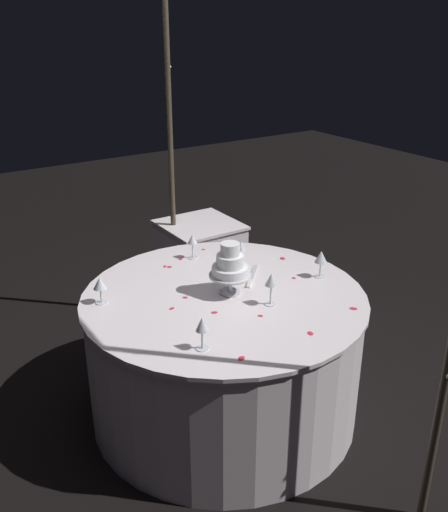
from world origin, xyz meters
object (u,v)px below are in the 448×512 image
Objects in this scene: main_table at (224,354)px; side_table at (201,269)px; wine_glass_4 at (100,284)px; wine_glass_5 at (202,326)px; decorative_arch at (278,122)px; wine_glass_1 at (241,247)px; wine_glass_2 at (321,258)px; cake_knife at (252,278)px; tiered_cake at (231,266)px; wine_glass_0 at (271,281)px; wine_glass_3 at (192,241)px.

side_table is at bearing 155.15° from main_table.
wine_glass_4 is (-0.27, -0.56, 0.46)m from main_table.
decorative_arch is at bearing 119.09° from wine_glass_5.
wine_glass_5 reaches higher than main_table.
wine_glass_1 is 1.01× the size of wine_glass_2.
side_table is at bearing 126.30° from wine_glass_4.
cake_knife is (-0.09, -0.07, -0.85)m from decorative_arch.
decorative_arch is 1.63× the size of main_table.
main_table is 9.60× the size of wine_glass_5.
decorative_arch is 1.19m from wine_glass_4.
side_table is 5.04× the size of wine_glass_4.
wine_glass_1 reaches higher than main_table.
main_table is at bearing -100.96° from wine_glass_2.
wine_glass_0 is at bearing 25.01° from tiered_cake.
wine_glass_5 is at bearing -45.60° from wine_glass_1.
wine_glass_4 is at bearing -114.18° from tiered_cake.
wine_glass_4 is at bearing -90.73° from wine_glass_1.
wine_glass_5 is at bearing -28.19° from wine_glass_3.
tiered_cake is 0.36m from wine_glass_1.
wine_glass_0 is at bearing 55.45° from wine_glass_4.
wine_glass_1 reaches higher than wine_glass_5.
wine_glass_2 is at bearing 36.31° from wine_glass_3.
tiered_cake reaches higher than cake_knife.
cake_knife is at bearing -120.62° from wine_glass_2.
main_table reaches higher than side_table.
wine_glass_5 is (1.41, -0.84, 0.48)m from side_table.
decorative_arch reaches higher than wine_glass_2.
wine_glass_1 is at bearing 89.27° from wine_glass_4.
main_table is 8.68× the size of wine_glass_0.
wine_glass_2 is 1.04× the size of wine_glass_3.
side_table is at bearing 145.12° from wine_glass_3.
wine_glass_0 is 0.52m from wine_glass_5.
wine_glass_0 is 1.09× the size of wine_glass_1.
wine_glass_1 is at bearing 164.89° from cake_knife.
main_table is 9.48× the size of wine_glass_1.
wine_glass_3 is (0.53, -0.37, 0.48)m from side_table.
wine_glass_3 is (-0.72, -0.03, -0.02)m from wine_glass_0.
wine_glass_4 reaches higher than main_table.
wine_glass_4 is (-0.38, -1.13, -0.01)m from wine_glass_2.
wine_glass_3 is 1.06× the size of wine_glass_4.
tiered_cake is 0.66m from wine_glass_4.
decorative_arch is 1.61m from side_table.
tiered_cake reaches higher than wine_glass_1.
wine_glass_5 reaches higher than side_table.
cake_knife is at bearing -138.61° from decorative_arch.
side_table is at bearing 156.96° from tiered_cake.
main_table is at bearing 64.69° from wine_glass_4.
wine_glass_5 is (0.37, -0.67, -0.75)m from decorative_arch.
decorative_arch is at bearing 89.77° from main_table.
side_table is at bearing 164.71° from wine_glass_0.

